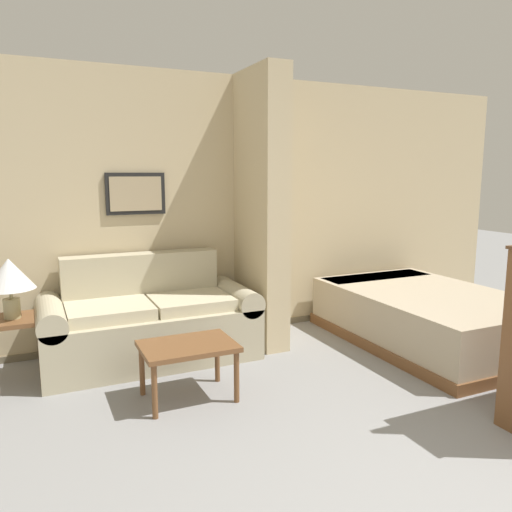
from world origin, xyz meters
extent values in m
cube|color=#CCB78E|center=(0.00, 3.69, 1.30)|extent=(6.53, 0.12, 2.60)
cube|color=#70644E|center=(0.00, 3.62, 0.03)|extent=(6.53, 0.02, 0.06)
cube|color=black|center=(-1.18, 3.61, 1.46)|extent=(0.54, 0.02, 0.38)
cube|color=tan|center=(-1.18, 3.60, 1.46)|extent=(0.47, 0.01, 0.31)
cube|color=#CCB78E|center=(-0.07, 3.24, 1.30)|extent=(0.24, 0.79, 2.60)
cube|color=#B7AD8E|center=(-1.18, 3.17, 0.23)|extent=(1.42, 0.84, 0.46)
cube|color=#B7AD8E|center=(-1.18, 3.49, 0.69)|extent=(1.42, 0.20, 0.46)
cube|color=#B7AD8E|center=(-1.99, 3.17, 0.23)|extent=(0.21, 0.84, 0.46)
cylinder|color=#B7AD8E|center=(-1.99, 3.17, 0.50)|extent=(0.23, 0.84, 0.23)
cube|color=#B7AD8E|center=(-0.36, 3.17, 0.23)|extent=(0.21, 0.84, 0.46)
cylinder|color=#B7AD8E|center=(-0.36, 3.17, 0.50)|extent=(0.23, 0.84, 0.23)
cube|color=beige|center=(-1.53, 3.12, 0.51)|extent=(0.69, 0.60, 0.10)
cube|color=beige|center=(-0.82, 3.12, 0.51)|extent=(0.69, 0.60, 0.10)
cube|color=brown|center=(-1.10, 2.28, 0.40)|extent=(0.68, 0.49, 0.04)
cylinder|color=brown|center=(-1.40, 2.08, 0.19)|extent=(0.04, 0.04, 0.39)
cylinder|color=brown|center=(-0.80, 2.08, 0.19)|extent=(0.04, 0.04, 0.39)
cylinder|color=brown|center=(-1.40, 2.48, 0.19)|extent=(0.04, 0.04, 0.39)
cylinder|color=brown|center=(-0.80, 2.48, 0.19)|extent=(0.04, 0.04, 0.39)
cube|color=brown|center=(-2.26, 3.14, 0.51)|extent=(0.43, 0.43, 0.04)
cylinder|color=brown|center=(-2.08, 2.96, 0.24)|extent=(0.04, 0.04, 0.49)
cylinder|color=brown|center=(-2.08, 3.32, 0.24)|extent=(0.04, 0.04, 0.49)
cylinder|color=tan|center=(-2.26, 3.14, 0.60)|extent=(0.12, 0.12, 0.16)
cylinder|color=tan|center=(-2.26, 3.14, 0.72)|extent=(0.02, 0.02, 0.08)
cone|color=silver|center=(-2.26, 3.14, 0.88)|extent=(0.38, 0.38, 0.24)
cube|color=brown|center=(1.41, 2.51, 0.05)|extent=(1.42, 2.13, 0.10)
cube|color=tan|center=(1.41, 2.51, 0.30)|extent=(1.38, 2.09, 0.41)
cube|color=white|center=(1.41, 3.33, 0.46)|extent=(1.26, 0.36, 0.10)
camera|label=1|loc=(-2.09, -1.09, 1.65)|focal=35.00mm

